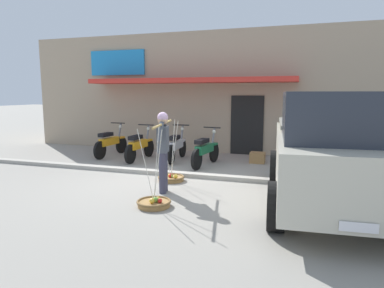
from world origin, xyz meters
The scene contains 12 objects.
ground_plane centered at (0.00, 0.00, 0.00)m, with size 90.00×90.00×0.00m, color gray.
sidewalk_curb centered at (0.00, 0.70, 0.05)m, with size 20.00×0.24×0.10m, color #AEA89C.
fruit_vendor centered at (0.40, -0.74, 0.98)m, with size 0.43×1.86×1.70m.
fruit_basket_left_side centered at (0.21, 0.18, 0.08)m, with size 0.64×0.64×1.45m.
fruit_basket_right_side centered at (0.60, -1.67, 0.08)m, with size 0.64×0.64×1.45m.
motorcycle_nearest_shop centered at (-2.89, 2.58, 0.45)m, with size 0.54×1.82×1.09m.
motorcycle_second_in_row centered at (-1.65, 2.25, 0.45)m, with size 0.54×1.82×1.09m.
motorcycle_third_in_row centered at (-0.52, 2.55, 0.45)m, with size 0.54×1.82×1.09m.
motorcycle_end_of_row centered at (0.53, 2.07, 0.45)m, with size 0.54×1.81×1.09m.
parked_truck centered at (3.67, -0.73, 1.03)m, with size 2.43×4.83×2.10m.
storefront_building centered at (-0.59, 6.82, 2.10)m, with size 13.00×6.00×4.20m.
wooden_crate centered at (1.90, 2.97, 0.16)m, with size 0.44×0.36×0.32m, color olive.
Camera 1 is at (3.14, -7.24, 2.08)m, focal length 31.98 mm.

